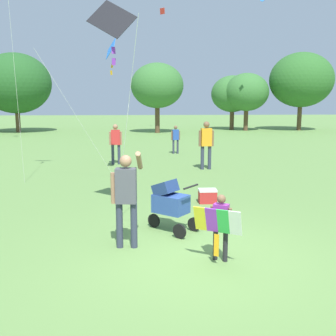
# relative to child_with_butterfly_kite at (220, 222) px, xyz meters

# --- Properties ---
(ground_plane) EXTENTS (120.00, 120.00, 0.00)m
(ground_plane) POSITION_rel_child_with_butterfly_kite_xyz_m (-0.36, 0.27, -0.65)
(ground_plane) COLOR #668E47
(treeline_distant) EXTENTS (32.95, 6.75, 6.36)m
(treeline_distant) POSITION_rel_child_with_butterfly_kite_xyz_m (-3.12, 26.10, 3.03)
(treeline_distant) COLOR brown
(treeline_distant) RESTS_ON ground
(child_with_butterfly_kite) EXTENTS (0.74, 0.53, 1.09)m
(child_with_butterfly_kite) POSITION_rel_child_with_butterfly_kite_xyz_m (0.00, 0.00, 0.00)
(child_with_butterfly_kite) COLOR #232328
(child_with_butterfly_kite) RESTS_ON ground
(person_adult_flyer) EXTENTS (0.56, 0.50, 1.72)m
(person_adult_flyer) POSITION_rel_child_with_butterfly_kite_xyz_m (-1.51, 0.71, 0.34)
(person_adult_flyer) COLOR #33384C
(person_adult_flyer) RESTS_ON ground
(stroller) EXTENTS (1.03, 0.92, 1.03)m
(stroller) POSITION_rel_child_with_butterfly_kite_xyz_m (-0.70, 1.55, -0.05)
(stroller) COLOR black
(stroller) RESTS_ON ground
(kite_adult_black) EXTENTS (1.07, 1.85, 4.60)m
(kite_adult_black) POSITION_rel_child_with_butterfly_kite_xyz_m (-1.80, 2.38, 3.40)
(kite_adult_black) COLOR black
(kite_adult_black) RESTS_ON ground
(kite_green_novelty) EXTENTS (2.23, 1.77, 4.55)m
(kite_green_novelty) POSITION_rel_child_with_butterfly_kite_xyz_m (-2.29, 7.24, 3.35)
(kite_green_novelty) COLOR blue
(kite_green_novelty) RESTS_ON ground
(person_red_shirt) EXTENTS (0.57, 0.27, 1.78)m
(person_red_shirt) POSITION_rel_child_with_butterfly_kite_xyz_m (1.10, 8.52, 0.39)
(person_red_shirt) COLOR #33384C
(person_red_shirt) RESTS_ON ground
(person_sitting_far) EXTENTS (0.43, 0.22, 1.34)m
(person_sitting_far) POSITION_rel_child_with_butterfly_kite_xyz_m (0.32, 12.92, 0.14)
(person_sitting_far) COLOR #33384C
(person_sitting_far) RESTS_ON ground
(person_couple_left) EXTENTS (0.52, 0.23, 1.61)m
(person_couple_left) POSITION_rel_child_with_butterfly_kite_xyz_m (-2.32, 9.90, 0.29)
(person_couple_left) COLOR #33384C
(person_couple_left) RESTS_ON ground
(cooler_box) EXTENTS (0.45, 0.33, 0.35)m
(cooler_box) POSITION_rel_child_with_butterfly_kite_xyz_m (0.39, 3.67, -0.48)
(cooler_box) COLOR red
(cooler_box) RESTS_ON ground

